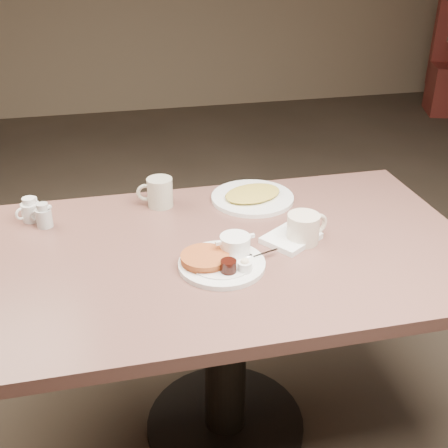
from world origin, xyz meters
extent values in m
cube|color=#4C3F33|center=(0.00, 0.00, -0.01)|extent=(7.00, 8.00, 0.02)
cube|color=#84564C|center=(0.00, 0.00, 0.73)|extent=(1.50, 0.90, 0.04)
cylinder|color=black|center=(0.00, 0.00, 0.38)|extent=(0.14, 0.14, 0.69)
cylinder|color=black|center=(0.00, 0.00, 0.01)|extent=(0.56, 0.56, 0.03)
cylinder|color=white|center=(-0.03, -0.10, 0.76)|extent=(0.29, 0.29, 0.01)
cylinder|color=white|center=(-0.03, -0.10, 0.77)|extent=(0.22, 0.22, 0.00)
cylinder|color=#B95926|center=(-0.08, -0.09, 0.77)|extent=(0.16, 0.16, 0.01)
cylinder|color=#B95926|center=(-0.08, -0.09, 0.78)|extent=(0.16, 0.16, 0.01)
cylinder|color=white|center=(0.01, -0.06, 0.79)|extent=(0.10, 0.10, 0.05)
cube|color=white|center=(-0.04, -0.07, 0.81)|extent=(0.02, 0.01, 0.01)
cube|color=white|center=(0.06, -0.05, 0.81)|extent=(0.02, 0.01, 0.01)
ellipsoid|color=white|center=(0.00, -0.06, 0.81)|extent=(0.05, 0.05, 0.03)
ellipsoid|color=white|center=(0.03, -0.06, 0.81)|extent=(0.04, 0.04, 0.02)
cylinder|color=black|center=(-0.03, -0.16, 0.78)|extent=(0.05, 0.05, 0.04)
cylinder|color=white|center=(0.02, -0.16, 0.78)|extent=(0.05, 0.05, 0.03)
ellipsoid|color=#FFE6BF|center=(0.02, -0.16, 0.79)|extent=(0.03, 0.03, 0.02)
cube|color=white|center=(0.09, -0.09, 0.77)|extent=(0.09, 0.04, 0.00)
ellipsoid|color=white|center=(0.04, -0.09, 0.77)|extent=(0.03, 0.03, 0.01)
cylinder|color=#F4E4CB|center=(0.24, -0.01, 0.80)|extent=(0.12, 0.12, 0.09)
cylinder|color=#2A231E|center=(0.24, -0.01, 0.83)|extent=(0.10, 0.10, 0.01)
torus|color=#F4E4CB|center=(0.29, 0.00, 0.80)|extent=(0.07, 0.03, 0.07)
cube|color=white|center=(0.20, 0.00, 0.76)|extent=(0.20, 0.19, 0.02)
cylinder|color=beige|center=(-0.15, 0.33, 0.80)|extent=(0.10, 0.10, 0.10)
torus|color=beige|center=(-0.20, 0.33, 0.80)|extent=(0.07, 0.02, 0.06)
cylinder|color=white|center=(-0.58, 0.31, 0.78)|extent=(0.07, 0.07, 0.06)
cylinder|color=white|center=(-0.58, 0.31, 0.82)|extent=(0.05, 0.05, 0.02)
cone|color=white|center=(-0.56, 0.32, 0.82)|extent=(0.03, 0.03, 0.02)
torus|color=white|center=(-0.60, 0.30, 0.79)|extent=(0.04, 0.03, 0.04)
cylinder|color=silver|center=(-0.53, 0.26, 0.78)|extent=(0.06, 0.06, 0.06)
cylinder|color=silver|center=(-0.53, 0.26, 0.82)|extent=(0.04, 0.04, 0.02)
cone|color=silver|center=(-0.51, 0.25, 0.82)|extent=(0.02, 0.02, 0.02)
torus|color=silver|center=(-0.56, 0.27, 0.79)|extent=(0.04, 0.02, 0.04)
cylinder|color=white|center=(0.17, 0.30, 0.76)|extent=(0.37, 0.37, 0.01)
ellipsoid|color=gold|center=(0.17, 0.30, 0.78)|extent=(0.25, 0.21, 0.02)
camera|label=1|loc=(-0.33, -1.41, 1.61)|focal=45.24mm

